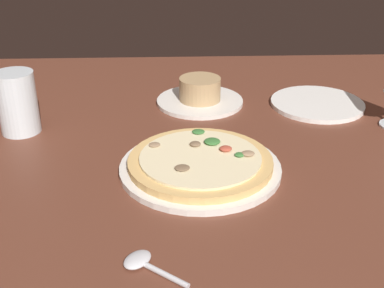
% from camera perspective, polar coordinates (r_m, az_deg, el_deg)
% --- Properties ---
extents(dining_table, '(1.50, 1.10, 0.04)m').
position_cam_1_polar(dining_table, '(0.90, -0.85, -1.81)').
color(dining_table, brown).
rests_on(dining_table, ground).
extents(pizza_main, '(0.26, 0.26, 0.03)m').
position_cam_1_polar(pizza_main, '(0.82, 0.95, -2.26)').
color(pizza_main, silver).
rests_on(pizza_main, dining_table).
extents(ramekin_on_saucer, '(0.18, 0.18, 0.06)m').
position_cam_1_polar(ramekin_on_saucer, '(1.08, 0.89, 5.62)').
color(ramekin_on_saucer, silver).
rests_on(ramekin_on_saucer, dining_table).
extents(water_glass, '(0.07, 0.07, 0.12)m').
position_cam_1_polar(water_glass, '(0.99, -18.98, 3.97)').
color(water_glass, silver).
rests_on(water_glass, dining_table).
extents(side_plate, '(0.19, 0.19, 0.01)m').
position_cam_1_polar(side_plate, '(1.10, 13.90, 4.44)').
color(side_plate, white).
rests_on(side_plate, dining_table).
extents(spoon, '(0.09, 0.07, 0.01)m').
position_cam_1_polar(spoon, '(0.63, -5.48, -13.17)').
color(spoon, silver).
rests_on(spoon, dining_table).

